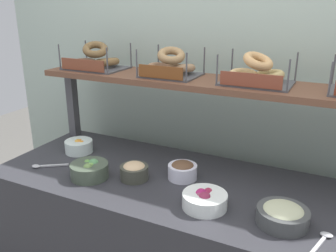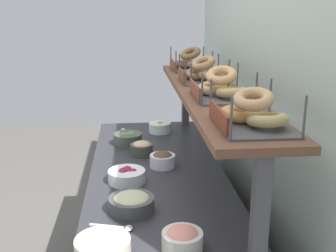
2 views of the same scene
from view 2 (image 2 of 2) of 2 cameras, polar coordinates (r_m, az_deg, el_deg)
name	(u,v)px [view 2 (image 2 of 2)]	position (r m, az deg, el deg)	size (l,w,h in m)	color
back_wall	(262,103)	(2.18, 12.99, 3.12)	(3.08, 0.06, 2.40)	#ACC0B1
deli_counter	(158,240)	(2.37, -1.47, -15.66)	(1.88, 0.70, 0.85)	#2D2D33
shelf_riser_left	(185,97)	(2.99, 2.46, 4.01)	(0.05, 0.05, 0.40)	#4C4C51
shelf_riser_right	(260,212)	(1.36, 12.73, -11.68)	(0.05, 0.05, 0.40)	#4C4C51
upper_shelf	(209,92)	(2.09, 5.78, 4.76)	(1.84, 0.32, 0.03)	brown
bowl_veggie_mix	(128,138)	(2.57, -5.59, -1.74)	(0.18, 0.18, 0.09)	#445040
bowl_hummus	(142,148)	(2.39, -3.69, -3.09)	(0.13, 0.13, 0.08)	#404136
bowl_beet_salad	(127,175)	(2.03, -5.79, -6.89)	(0.18, 0.18, 0.08)	white
bowl_tuna_salad	(131,202)	(1.75, -5.13, -10.59)	(0.19, 0.19, 0.08)	#444647
bowl_fruit_salad	(160,127)	(2.81, -1.14, -0.17)	(0.15, 0.15, 0.08)	white
bowl_lox_spread	(182,239)	(1.49, 2.01, -15.46)	(0.15, 0.15, 0.08)	silver
bowl_potato_salad	(103,247)	(1.45, -9.10, -16.37)	(0.19, 0.19, 0.10)	beige
bowl_chocolate_spread	(163,159)	(2.20, -0.77, -4.68)	(0.14, 0.14, 0.09)	white
serving_spoon_near_plate	(119,227)	(1.64, -6.89, -13.88)	(0.07, 0.17, 0.01)	#B7B7BC
serving_spoon_by_edge	(126,131)	(2.85, -5.86, -0.66)	(0.16, 0.11, 0.01)	#B7B7BC
bagel_basket_cinnamon_raisin	(190,63)	(2.75, 3.07, 8.83)	(0.33, 0.26, 0.16)	#4C4C51
bagel_basket_everything	(202,73)	(2.29, 4.81, 7.41)	(0.28, 0.26, 0.15)	#4C4C51
bagel_basket_plain	(220,88)	(1.88, 7.31, 5.36)	(0.32, 0.25, 0.15)	#4C4C51
bagel_basket_sesame	(251,114)	(1.43, 11.57, 1.68)	(0.33, 0.25, 0.14)	#4C4C51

